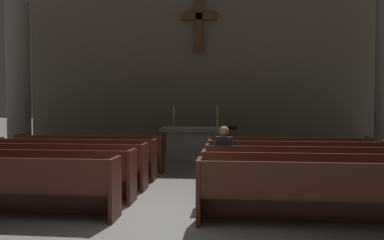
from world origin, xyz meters
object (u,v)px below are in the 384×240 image
object	(u,v)px
pew_right_row_5	(289,156)
candlestick_right	(217,121)
pew_right_row_4	(296,162)
column_left_second	(18,45)
lone_worshipper	(224,157)
altar	(195,142)
lectern	(229,146)
pew_left_row_3	(54,165)
pew_left_row_4	(74,159)
pew_right_row_1	(333,194)
pew_left_row_2	(29,174)
pew_right_row_2	(317,180)
pew_right_row_3	(305,170)
candlestick_left	(174,120)
pew_left_row_5	(89,153)

from	to	relation	value
pew_right_row_5	candlestick_right	bearing A→B (deg)	125.79
pew_right_row_4	column_left_second	distance (m)	9.45
pew_right_row_5	lone_worshipper	distance (m)	2.51
column_left_second	candlestick_right	size ratio (longest dim) A/B	11.02
altar	lectern	bearing A→B (deg)	-48.36
pew_left_row_3	pew_left_row_4	xyz separation A→B (m)	(0.00, 0.99, 0.00)
column_left_second	lectern	distance (m)	7.54
pew_left_row_4	column_left_second	distance (m)	5.54
pew_right_row_1	pew_right_row_5	bearing A→B (deg)	90.00
pew_left_row_2	lone_worshipper	bearing A→B (deg)	16.31
pew_right_row_2	pew_right_row_5	size ratio (longest dim) A/B	1.00
pew_left_row_2	pew_right_row_5	world-z (taller)	same
pew_left_row_4	pew_right_row_3	xyz separation A→B (m)	(5.09, -0.99, 0.00)
column_left_second	pew_right_row_4	bearing A→B (deg)	-21.16
pew_right_row_4	pew_left_row_4	bearing A→B (deg)	180.00
pew_right_row_5	column_left_second	world-z (taller)	column_left_second
pew_right_row_2	candlestick_left	bearing A→B (deg)	120.39
pew_right_row_2	column_left_second	xyz separation A→B (m)	(-8.29, 5.19, 3.19)
pew_left_row_3	column_left_second	distance (m)	6.17
pew_right_row_2	lone_worshipper	world-z (taller)	lone_worshipper
pew_left_row_5	altar	bearing A→B (deg)	45.16
pew_right_row_2	pew_left_row_4	bearing A→B (deg)	158.71
candlestick_left	candlestick_right	xyz separation A→B (m)	(1.40, 0.00, 0.00)
pew_left_row_5	candlestick_left	bearing A→B (deg)	54.21
pew_right_row_1	pew_right_row_3	bearing A→B (deg)	90.00
column_left_second	lectern	size ratio (longest dim) A/B	6.51
column_left_second	pew_left_row_5	bearing A→B (deg)	-34.70
lone_worshipper	pew_right_row_5	bearing A→B (deg)	51.11
lectern	pew_right_row_2	bearing A→B (deg)	-71.17
candlestick_left	pew_right_row_2	bearing A→B (deg)	-59.61
lectern	lone_worshipper	bearing A→B (deg)	-91.57
pew_right_row_3	column_left_second	xyz separation A→B (m)	(-8.29, 4.20, 3.19)
pew_right_row_3	pew_right_row_5	xyz separation A→B (m)	(0.00, 1.98, 0.00)
pew_left_row_3	candlestick_right	size ratio (longest dim) A/B	5.69
pew_right_row_2	column_left_second	size ratio (longest dim) A/B	0.52
pew_right_row_1	pew_right_row_3	size ratio (longest dim) A/B	1.00
pew_left_row_2	pew_right_row_3	world-z (taller)	same
pew_left_row_3	pew_left_row_5	world-z (taller)	same
pew_left_row_2	candlestick_left	xyz separation A→B (m)	(1.84, 5.53, 0.75)
pew_left_row_2	lone_worshipper	xyz separation A→B (m)	(3.52, 1.03, 0.22)
candlestick_right	lone_worshipper	xyz separation A→B (m)	(0.28, -4.50, -0.54)
pew_left_row_2	lectern	bearing A→B (deg)	50.19
pew_left_row_5	pew_right_row_5	bearing A→B (deg)	0.00
pew_left_row_5	lone_worshipper	distance (m)	4.03
pew_right_row_1	candlestick_left	xyz separation A→B (m)	(-3.24, 6.53, 0.75)
pew_left_row_3	pew_left_row_5	xyz separation A→B (m)	(0.00, 1.98, 0.00)
altar	pew_right_row_4	bearing A→B (deg)	-54.37
column_left_second	candlestick_right	bearing A→B (deg)	3.02
pew_left_row_4	pew_right_row_1	distance (m)	5.90
pew_left_row_2	candlestick_left	distance (m)	5.88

